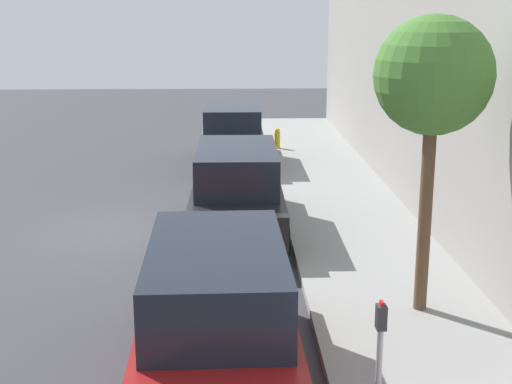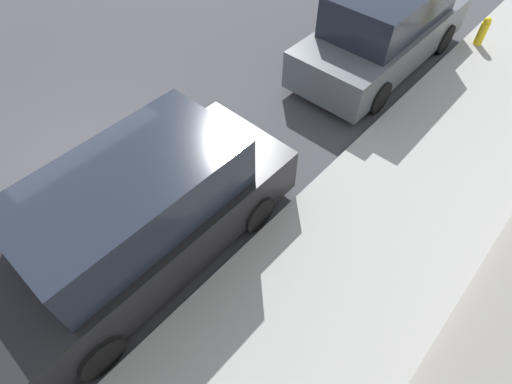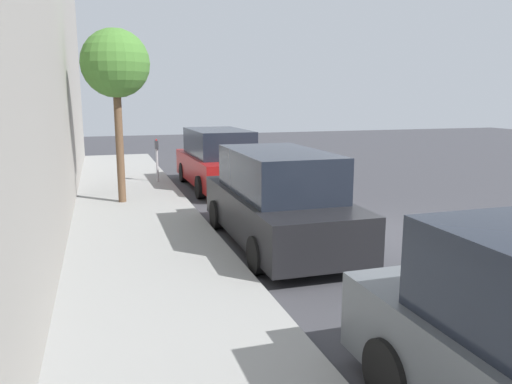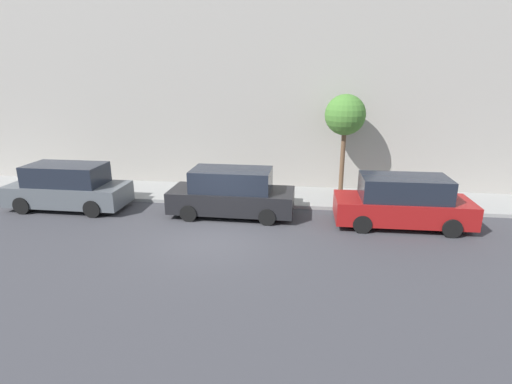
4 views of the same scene
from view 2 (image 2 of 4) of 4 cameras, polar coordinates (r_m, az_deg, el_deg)
ground_plane at (r=8.26m, az=-23.95°, el=2.78°), size 60.00×60.00×0.00m
sidewalk at (r=5.83m, az=3.70°, el=-21.66°), size 2.94×32.00×0.15m
parked_minivan_second at (r=5.99m, az=-16.23°, el=-3.56°), size 2.02×4.91×1.90m
parked_minivan_third at (r=10.16m, az=17.92°, el=21.40°), size 2.02×4.91×1.90m
fire_hydrant at (r=11.86m, az=29.66°, el=19.35°), size 0.20×0.20×0.69m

